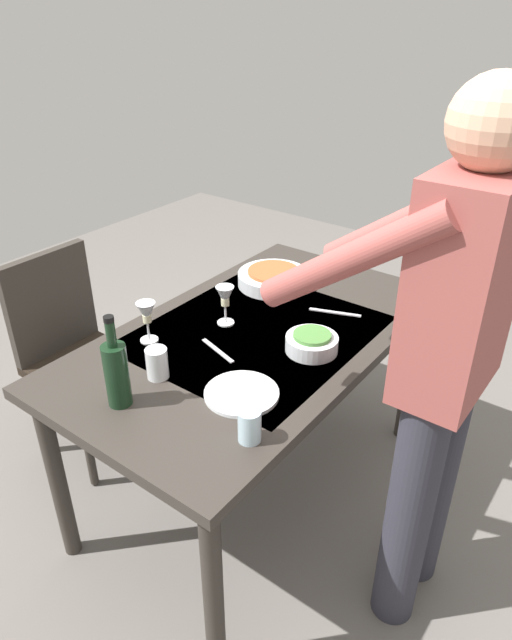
{
  "coord_description": "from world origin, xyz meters",
  "views": [
    {
      "loc": [
        1.41,
        1.06,
        1.81
      ],
      "look_at": [
        0.0,
        0.0,
        0.81
      ],
      "focal_mm": 31.78,
      "sensor_mm": 36.0,
      "label": 1
    }
  ],
  "objects_px": {
    "wine_bottle": "(116,372)",
    "water_cup_near_left": "(250,426)",
    "wine_glass_right": "(147,315)",
    "serving_bowl_pasta": "(274,278)",
    "side_bowl_salad": "(312,342)",
    "water_cup_near_right": "(157,363)",
    "dinner_plate_near": "(242,393)",
    "dining_table": "(256,351)",
    "wine_glass_left": "(225,298)",
    "chair_near": "(71,344)",
    "person_server": "(442,357)"
  },
  "relations": [
    {
      "from": "side_bowl_salad",
      "to": "dinner_plate_near",
      "type": "height_order",
      "value": "side_bowl_salad"
    },
    {
      "from": "side_bowl_salad",
      "to": "serving_bowl_pasta",
      "type": "bearing_deg",
      "value": -130.33
    },
    {
      "from": "wine_bottle",
      "to": "water_cup_near_right",
      "type": "relative_size",
      "value": 2.88
    },
    {
      "from": "person_server",
      "to": "serving_bowl_pasta",
      "type": "relative_size",
      "value": 5.63
    },
    {
      "from": "dining_table",
      "to": "chair_near",
      "type": "height_order",
      "value": "chair_near"
    },
    {
      "from": "wine_glass_left",
      "to": "side_bowl_salad",
      "type": "bearing_deg",
      "value": 94.99
    },
    {
      "from": "water_cup_near_left",
      "to": "serving_bowl_pasta",
      "type": "distance_m",
      "value": 0.97
    },
    {
      "from": "dining_table",
      "to": "wine_bottle",
      "type": "height_order",
      "value": "wine_bottle"
    },
    {
      "from": "wine_bottle",
      "to": "water_cup_near_right",
      "type": "bearing_deg",
      "value": -177.49
    },
    {
      "from": "dining_table",
      "to": "wine_glass_left",
      "type": "height_order",
      "value": "wine_glass_left"
    },
    {
      "from": "dinner_plate_near",
      "to": "wine_glass_left",
      "type": "bearing_deg",
      "value": -134.21
    },
    {
      "from": "chair_near",
      "to": "dining_table",
      "type": "bearing_deg",
      "value": 106.63
    },
    {
      "from": "wine_glass_right",
      "to": "side_bowl_salad",
      "type": "xyz_separation_m",
      "value": [
        -0.29,
        0.49,
        -0.07
      ]
    },
    {
      "from": "wine_glass_left",
      "to": "wine_glass_right",
      "type": "distance_m",
      "value": 0.29
    },
    {
      "from": "person_server",
      "to": "wine_glass_right",
      "type": "xyz_separation_m",
      "value": [
        0.21,
        -0.95,
        -0.1
      ]
    },
    {
      "from": "person_server",
      "to": "water_cup_near_left",
      "type": "xyz_separation_m",
      "value": [
        0.4,
        -0.36,
        -0.15
      ]
    },
    {
      "from": "water_cup_near_right",
      "to": "dining_table",
      "type": "bearing_deg",
      "value": 168.65
    },
    {
      "from": "water_cup_near_left",
      "to": "dinner_plate_near",
      "type": "bearing_deg",
      "value": -135.56
    },
    {
      "from": "wine_bottle",
      "to": "serving_bowl_pasta",
      "type": "xyz_separation_m",
      "value": [
        -0.93,
        -0.1,
        -0.08
      ]
    },
    {
      "from": "wine_glass_left",
      "to": "side_bowl_salad",
      "type": "height_order",
      "value": "wine_glass_left"
    },
    {
      "from": "person_server",
      "to": "serving_bowl_pasta",
      "type": "xyz_separation_m",
      "value": [
        -0.42,
        -0.86,
        -0.17
      ]
    },
    {
      "from": "serving_bowl_pasta",
      "to": "water_cup_near_right",
      "type": "bearing_deg",
      "value": 6.87
    },
    {
      "from": "chair_near",
      "to": "water_cup_near_left",
      "type": "relative_size",
      "value": 9.38
    },
    {
      "from": "dinner_plate_near",
      "to": "person_server",
      "type": "bearing_deg",
      "value": 117.47
    },
    {
      "from": "wine_bottle",
      "to": "water_cup_near_left",
      "type": "bearing_deg",
      "value": 104.23
    },
    {
      "from": "person_server",
      "to": "wine_glass_left",
      "type": "relative_size",
      "value": 11.19
    },
    {
      "from": "water_cup_near_right",
      "to": "side_bowl_salad",
      "type": "xyz_separation_m",
      "value": [
        -0.42,
        0.31,
        -0.02
      ]
    },
    {
      "from": "chair_near",
      "to": "wine_glass_right",
      "type": "xyz_separation_m",
      "value": [
        0.03,
        0.54,
        0.34
      ]
    },
    {
      "from": "chair_near",
      "to": "wine_bottle",
      "type": "xyz_separation_m",
      "value": [
        0.33,
        0.73,
        0.34
      ]
    },
    {
      "from": "side_bowl_salad",
      "to": "water_cup_near_right",
      "type": "bearing_deg",
      "value": -36.05
    },
    {
      "from": "dining_table",
      "to": "serving_bowl_pasta",
      "type": "relative_size",
      "value": 4.97
    },
    {
      "from": "dining_table",
      "to": "wine_glass_left",
      "type": "bearing_deg",
      "value": -82.67
    },
    {
      "from": "serving_bowl_pasta",
      "to": "side_bowl_salad",
      "type": "relative_size",
      "value": 1.67
    },
    {
      "from": "dining_table",
      "to": "dinner_plate_near",
      "type": "bearing_deg",
      "value": 30.24
    },
    {
      "from": "dinner_plate_near",
      "to": "water_cup_near_left",
      "type": "bearing_deg",
      "value": 44.44
    },
    {
      "from": "wine_glass_right",
      "to": "water_cup_near_left",
      "type": "xyz_separation_m",
      "value": [
        0.2,
        0.6,
        -0.06
      ]
    },
    {
      "from": "wine_glass_right",
      "to": "water_cup_near_left",
      "type": "height_order",
      "value": "wine_glass_right"
    },
    {
      "from": "dinner_plate_near",
      "to": "wine_glass_right",
      "type": "bearing_deg",
      "value": -96.53
    },
    {
      "from": "serving_bowl_pasta",
      "to": "dinner_plate_near",
      "type": "bearing_deg",
      "value": 28.15
    },
    {
      "from": "chair_near",
      "to": "water_cup_near_left",
      "type": "distance_m",
      "value": 1.2
    },
    {
      "from": "water_cup_near_right",
      "to": "dinner_plate_near",
      "type": "bearing_deg",
      "value": 107.13
    },
    {
      "from": "wine_bottle",
      "to": "serving_bowl_pasta",
      "type": "height_order",
      "value": "wine_bottle"
    },
    {
      "from": "wine_bottle",
      "to": "wine_glass_right",
      "type": "relative_size",
      "value": 1.96
    },
    {
      "from": "person_server",
      "to": "wine_bottle",
      "type": "height_order",
      "value": "person_server"
    },
    {
      "from": "water_cup_near_right",
      "to": "dinner_plate_near",
      "type": "relative_size",
      "value": 0.45
    },
    {
      "from": "wine_glass_left",
      "to": "water_cup_near_left",
      "type": "distance_m",
      "value": 0.65
    },
    {
      "from": "person_server",
      "to": "wine_bottle",
      "type": "xyz_separation_m",
      "value": [
        0.51,
        -0.76,
        -0.09
      ]
    },
    {
      "from": "wine_bottle",
      "to": "dining_table",
      "type": "bearing_deg",
      "value": 172.52
    },
    {
      "from": "chair_near",
      "to": "wine_glass_left",
      "type": "distance_m",
      "value": 0.79
    },
    {
      "from": "serving_bowl_pasta",
      "to": "water_cup_near_left",
      "type": "bearing_deg",
      "value": 31.5
    }
  ]
}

